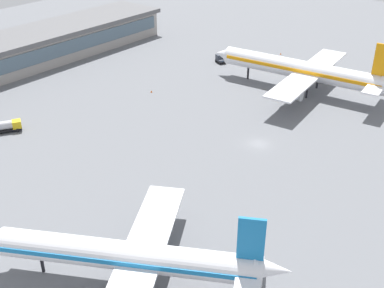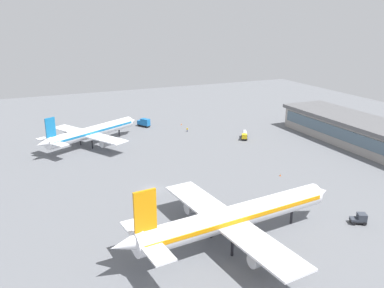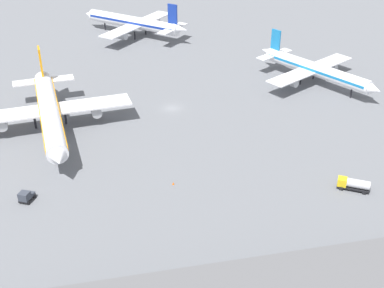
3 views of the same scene
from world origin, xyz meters
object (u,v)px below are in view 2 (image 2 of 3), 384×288
Objects in this scene: safety_cone_mid_apron at (181,124)px; airplane_at_gate at (91,132)px; catering_truck at (144,123)px; airplane_taxiing at (234,217)px; safety_cone_far_side at (280,175)px; baggage_tug at (360,219)px; fuel_truck at (244,135)px; ground_crew_worker at (187,130)px.

airplane_at_gate is at bearing 108.30° from safety_cone_mid_apron.
airplane_taxiing is at bearing 144.20° from catering_truck.
safety_cone_mid_apron is 1.00× the size of safety_cone_far_side.
safety_cone_mid_apron is at bearing -10.94° from airplane_at_gate.
airplane_taxiing is at bearing 130.72° from safety_cone_far_side.
safety_cone_mid_apron is at bearing 3.92° from safety_cone_far_side.
baggage_tug is (-94.79, -18.66, -0.54)m from catering_truck.
airplane_taxiing is 8.60× the size of catering_truck.
airplane_taxiing is at bearing 164.19° from safety_cone_mid_apron.
airplane_at_gate is 40.77m from safety_cone_mid_apron.
fuel_truck is at bearing -14.97° from safety_cone_far_side.
baggage_tug is at bearing -177.54° from safety_cone_mid_apron.
fuel_truck is 1.72× the size of baggage_tug.
airplane_taxiing reaches higher than safety_cone_far_side.
fuel_truck is (-14.28, -52.17, -3.25)m from airplane_at_gate.
ground_crew_worker is (-13.84, -12.91, -0.85)m from catering_truck.
safety_cone_mid_apron is (-3.41, -14.74, -1.40)m from catering_truck.
safety_cone_mid_apron is at bearing 68.14° from airplane_taxiing.
fuel_truck is at bearing 51.43° from airplane_taxiing.
baggage_tug is (-64.38, 9.76, -0.23)m from fuel_truck.
catering_truck reaches higher than fuel_truck.
airplane_taxiing is 29.91× the size of ground_crew_worker.
catering_truck is at bearing 71.93° from ground_crew_worker.
safety_cone_mid_apron is at bearing -122.03° from fuel_truck.
catering_truck reaches higher than safety_cone_mid_apron.
fuel_truck is at bearing -166.48° from catering_truck.
ground_crew_worker is at bearing 170.04° from safety_cone_mid_apron.
airplane_taxiing is at bearing -160.90° from baggage_tug.
safety_cone_far_side is (-62.25, -4.26, 0.00)m from safety_cone_mid_apron.
airplane_at_gate is at bearing 40.80° from safety_cone_far_side.
catering_truck is at bearing 128.65° from baggage_tug.
ground_crew_worker is (2.30, -36.65, -3.79)m from airplane_at_gate.
catering_truck is (90.56, -9.94, -3.83)m from airplane_taxiing.
airplane_at_gate is 6.56× the size of catering_truck.
fuel_truck is 10.63× the size of safety_cone_mid_apron.
safety_cone_far_side is at bearing 16.14° from fuel_truck.
safety_cone_far_side is (-51.82, -6.09, -0.55)m from ground_crew_worker.
catering_truck is 41.63m from fuel_truck.
baggage_tug is 2.23× the size of ground_crew_worker.
baggage_tug is at bearing -14.46° from airplane_taxiing.
safety_cone_far_side is at bearing 116.84° from baggage_tug.
fuel_truck is 36.49m from safety_cone_far_side.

